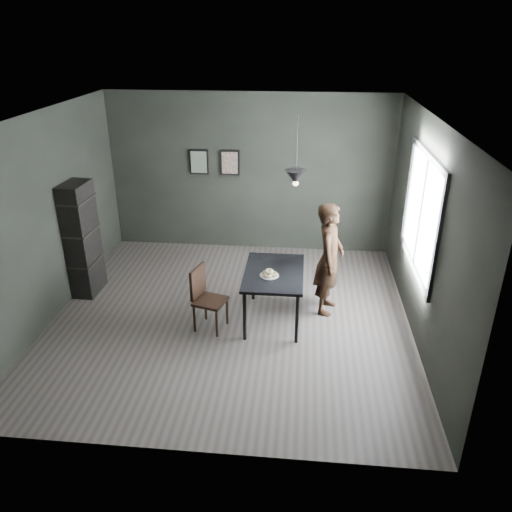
# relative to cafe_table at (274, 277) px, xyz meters

# --- Properties ---
(ground) EXTENTS (5.00, 5.00, 0.00)m
(ground) POSITION_rel_cafe_table_xyz_m (-0.60, 0.00, -0.67)
(ground) COLOR #3A3532
(ground) RESTS_ON ground
(back_wall) EXTENTS (5.00, 0.10, 2.80)m
(back_wall) POSITION_rel_cafe_table_xyz_m (-0.60, 2.50, 0.73)
(back_wall) COLOR black
(back_wall) RESTS_ON ground
(ceiling) EXTENTS (5.00, 5.00, 0.02)m
(ceiling) POSITION_rel_cafe_table_xyz_m (-0.60, 0.00, 2.13)
(ceiling) COLOR silver
(ceiling) RESTS_ON ground
(window_assembly) EXTENTS (0.04, 1.96, 1.56)m
(window_assembly) POSITION_rel_cafe_table_xyz_m (1.87, 0.20, 0.93)
(window_assembly) COLOR white
(window_assembly) RESTS_ON ground
(cafe_table) EXTENTS (0.80, 1.20, 0.75)m
(cafe_table) POSITION_rel_cafe_table_xyz_m (0.00, 0.00, 0.00)
(cafe_table) COLOR black
(cafe_table) RESTS_ON ground
(white_plate) EXTENTS (0.23, 0.23, 0.01)m
(white_plate) POSITION_rel_cafe_table_xyz_m (-0.05, -0.15, 0.08)
(white_plate) COLOR silver
(white_plate) RESTS_ON cafe_table
(donut_pile) EXTENTS (0.20, 0.21, 0.09)m
(donut_pile) POSITION_rel_cafe_table_xyz_m (-0.05, -0.15, 0.12)
(donut_pile) COLOR beige
(donut_pile) RESTS_ON white_plate
(woman) EXTENTS (0.50, 0.66, 1.63)m
(woman) POSITION_rel_cafe_table_xyz_m (0.75, 0.34, 0.15)
(woman) COLOR black
(woman) RESTS_ON ground
(wood_chair) EXTENTS (0.48, 0.48, 0.90)m
(wood_chair) POSITION_rel_cafe_table_xyz_m (-0.91, -0.28, -0.16)
(wood_chair) COLOR black
(wood_chair) RESTS_ON ground
(shelf_unit) EXTENTS (0.35, 0.59, 1.74)m
(shelf_unit) POSITION_rel_cafe_table_xyz_m (-2.92, 0.55, 0.20)
(shelf_unit) COLOR black
(shelf_unit) RESTS_ON ground
(pendant_lamp) EXTENTS (0.28, 0.28, 0.86)m
(pendant_lamp) POSITION_rel_cafe_table_xyz_m (0.25, 0.10, 1.38)
(pendant_lamp) COLOR black
(pendant_lamp) RESTS_ON ground
(framed_print_left) EXTENTS (0.34, 0.04, 0.44)m
(framed_print_left) POSITION_rel_cafe_table_xyz_m (-1.50, 2.47, 0.93)
(framed_print_left) COLOR black
(framed_print_left) RESTS_ON ground
(framed_print_right) EXTENTS (0.34, 0.04, 0.44)m
(framed_print_right) POSITION_rel_cafe_table_xyz_m (-0.95, 2.47, 0.93)
(framed_print_right) COLOR black
(framed_print_right) RESTS_ON ground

